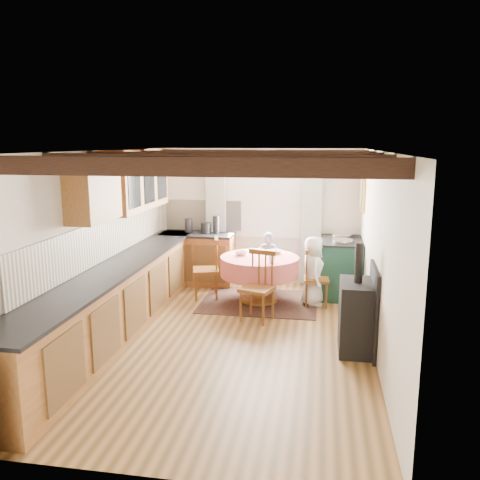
% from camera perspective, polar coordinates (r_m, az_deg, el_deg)
% --- Properties ---
extents(floor, '(3.60, 5.50, 0.00)m').
position_cam_1_polar(floor, '(6.52, -1.19, -11.34)').
color(floor, '#9F6E3A').
rests_on(floor, ground).
extents(ceiling, '(3.60, 5.50, 0.00)m').
position_cam_1_polar(ceiling, '(6.02, -1.29, 10.26)').
color(ceiling, white).
rests_on(ceiling, ground).
extents(wall_back, '(3.60, 0.00, 2.40)m').
position_cam_1_polar(wall_back, '(8.83, 2.10, 2.75)').
color(wall_back, silver).
rests_on(wall_back, ground).
extents(wall_front, '(3.60, 0.00, 2.40)m').
position_cam_1_polar(wall_front, '(3.60, -9.58, -10.14)').
color(wall_front, silver).
rests_on(wall_front, ground).
extents(wall_left, '(0.00, 5.50, 2.40)m').
position_cam_1_polar(wall_left, '(6.72, -16.49, -0.40)').
color(wall_left, silver).
rests_on(wall_left, ground).
extents(wall_right, '(0.00, 5.50, 2.40)m').
position_cam_1_polar(wall_right, '(6.09, 15.65, -1.54)').
color(wall_right, silver).
rests_on(wall_right, ground).
extents(beam_a, '(3.60, 0.16, 0.16)m').
position_cam_1_polar(beam_a, '(4.07, -6.63, 8.46)').
color(beam_a, black).
rests_on(beam_a, ceiling).
extents(beam_b, '(3.60, 0.16, 0.16)m').
position_cam_1_polar(beam_b, '(5.04, -3.44, 9.03)').
color(beam_b, black).
rests_on(beam_b, ceiling).
extents(beam_c, '(3.60, 0.16, 0.16)m').
position_cam_1_polar(beam_c, '(6.02, -1.28, 9.41)').
color(beam_c, black).
rests_on(beam_c, ceiling).
extents(beam_d, '(3.60, 0.16, 0.16)m').
position_cam_1_polar(beam_d, '(7.00, 0.28, 9.67)').
color(beam_d, black).
rests_on(beam_d, ceiling).
extents(beam_e, '(3.60, 0.16, 0.16)m').
position_cam_1_polar(beam_e, '(7.99, 1.45, 9.86)').
color(beam_e, black).
rests_on(beam_e, ceiling).
extents(splash_left, '(0.02, 4.50, 0.55)m').
position_cam_1_polar(splash_left, '(6.98, -15.27, 0.09)').
color(splash_left, beige).
rests_on(splash_left, wall_left).
extents(splash_back, '(1.40, 0.02, 0.55)m').
position_cam_1_polar(splash_back, '(8.99, -4.25, 2.89)').
color(splash_back, beige).
rests_on(splash_back, wall_back).
extents(base_cabinet_left, '(0.60, 5.30, 0.88)m').
position_cam_1_polar(base_cabinet_left, '(6.79, -13.83, -6.78)').
color(base_cabinet_left, '#9C6637').
rests_on(base_cabinet_left, floor).
extents(base_cabinet_back, '(1.30, 0.60, 0.88)m').
position_cam_1_polar(base_cabinet_back, '(8.88, -4.92, -2.23)').
color(base_cabinet_back, '#9C6637').
rests_on(base_cabinet_back, floor).
extents(worktop_left, '(0.64, 5.30, 0.04)m').
position_cam_1_polar(worktop_left, '(6.66, -13.86, -3.02)').
color(worktop_left, black).
rests_on(worktop_left, base_cabinet_left).
extents(worktop_back, '(1.30, 0.64, 0.04)m').
position_cam_1_polar(worktop_back, '(8.77, -5.00, 0.67)').
color(worktop_back, black).
rests_on(worktop_back, base_cabinet_back).
extents(wall_cabinet_glass, '(0.34, 1.80, 0.90)m').
position_cam_1_polar(wall_cabinet_glass, '(7.65, -11.71, 6.87)').
color(wall_cabinet_glass, '#9C6637').
rests_on(wall_cabinet_glass, wall_left).
extents(wall_cabinet_solid, '(0.34, 0.90, 0.70)m').
position_cam_1_polar(wall_cabinet_solid, '(6.28, -16.63, 5.27)').
color(wall_cabinet_solid, '#9C6637').
rests_on(wall_cabinet_solid, wall_left).
extents(window_frame, '(1.34, 0.03, 1.54)m').
position_cam_1_polar(window_frame, '(8.75, 2.76, 5.31)').
color(window_frame, white).
rests_on(window_frame, wall_back).
extents(window_pane, '(1.20, 0.01, 1.40)m').
position_cam_1_polar(window_pane, '(8.76, 2.77, 5.32)').
color(window_pane, white).
rests_on(window_pane, wall_back).
extents(curtain_left, '(0.35, 0.10, 2.10)m').
position_cam_1_polar(curtain_left, '(8.88, -2.79, 2.14)').
color(curtain_left, silver).
rests_on(curtain_left, wall_back).
extents(curtain_right, '(0.35, 0.10, 2.10)m').
position_cam_1_polar(curtain_right, '(8.68, 8.25, 1.82)').
color(curtain_right, silver).
rests_on(curtain_right, wall_back).
extents(curtain_rod, '(2.00, 0.03, 0.03)m').
position_cam_1_polar(curtain_rod, '(8.63, 2.73, 9.22)').
color(curtain_rod, black).
rests_on(curtain_rod, wall_back).
extents(wall_picture, '(0.04, 0.50, 0.60)m').
position_cam_1_polar(wall_picture, '(8.27, 14.01, 5.34)').
color(wall_picture, gold).
rests_on(wall_picture, wall_right).
extents(wall_plate, '(0.30, 0.02, 0.30)m').
position_cam_1_polar(wall_plate, '(8.67, 9.04, 5.79)').
color(wall_plate, silver).
rests_on(wall_plate, wall_back).
extents(rug, '(1.82, 1.41, 0.01)m').
position_cam_1_polar(rug, '(7.91, 2.25, -7.16)').
color(rug, black).
rests_on(rug, floor).
extents(dining_table, '(1.23, 1.23, 0.74)m').
position_cam_1_polar(dining_table, '(7.81, 2.27, -4.61)').
color(dining_table, '#CB4D4D').
rests_on(dining_table, floor).
extents(chair_near, '(0.55, 0.56, 1.01)m').
position_cam_1_polar(chair_near, '(6.99, 1.98, -5.38)').
color(chair_near, brown).
rests_on(chair_near, floor).
extents(chair_left, '(0.54, 0.53, 1.00)m').
position_cam_1_polar(chair_left, '(8.01, -3.98, -3.25)').
color(chair_left, brown).
rests_on(chair_left, floor).
extents(chair_right, '(0.42, 0.41, 0.92)m').
position_cam_1_polar(chair_right, '(7.73, 8.86, -4.23)').
color(chair_right, brown).
rests_on(chair_right, floor).
extents(aga_range, '(0.67, 1.04, 0.95)m').
position_cam_1_polar(aga_range, '(8.34, 11.62, -3.05)').
color(aga_range, '#173B2E').
rests_on(aga_range, floor).
extents(cast_iron_stove, '(0.40, 0.67, 1.34)m').
position_cam_1_polar(cast_iron_stove, '(6.11, 13.42, -6.51)').
color(cast_iron_stove, black).
rests_on(cast_iron_stove, floor).
extents(child_far, '(0.38, 0.25, 1.02)m').
position_cam_1_polar(child_far, '(8.40, 3.27, -2.49)').
color(child_far, slate).
rests_on(child_far, floor).
extents(child_right, '(0.43, 0.58, 1.09)m').
position_cam_1_polar(child_right, '(7.73, 8.44, -3.56)').
color(child_right, white).
rests_on(child_right, floor).
extents(bowl_a, '(0.32, 0.32, 0.06)m').
position_cam_1_polar(bowl_a, '(7.96, 4.05, -1.35)').
color(bowl_a, silver).
rests_on(bowl_a, dining_table).
extents(bowl_b, '(0.24, 0.24, 0.06)m').
position_cam_1_polar(bowl_b, '(7.82, 0.11, -1.54)').
color(bowl_b, silver).
rests_on(bowl_b, dining_table).
extents(cup, '(0.14, 0.14, 0.10)m').
position_cam_1_polar(cup, '(7.35, 3.70, -2.25)').
color(cup, silver).
rests_on(cup, dining_table).
extents(canister_tall, '(0.14, 0.14, 0.25)m').
position_cam_1_polar(canister_tall, '(8.86, -5.96, 1.70)').
color(canister_tall, '#262628').
rests_on(canister_tall, worktop_back).
extents(canister_wide, '(0.17, 0.17, 0.19)m').
position_cam_1_polar(canister_wide, '(8.72, -3.98, 1.39)').
color(canister_wide, '#262628').
rests_on(canister_wide, worktop_back).
extents(canister_slim, '(0.11, 0.11, 0.31)m').
position_cam_1_polar(canister_slim, '(8.70, -2.78, 1.78)').
color(canister_slim, '#262628').
rests_on(canister_slim, worktop_back).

